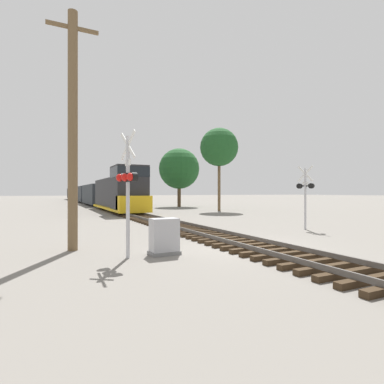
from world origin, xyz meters
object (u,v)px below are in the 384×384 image
(relay_cabinet, at_px, (164,237))
(utility_pole, at_px, (73,128))
(tree_far_right, at_px, (219,147))
(crossing_signal_far, at_px, (306,190))
(freight_train, at_px, (86,194))
(tree_mid_background, at_px, (179,169))
(crossing_signal_near, at_px, (127,182))

(relay_cabinet, bearing_deg, utility_pole, 142.69)
(utility_pole, height_order, tree_far_right, tree_far_right)
(crossing_signal_far, xyz_separation_m, tree_far_right, (4.22, 16.59, 4.97))
(freight_train, height_order, relay_cabinet, freight_train)
(crossing_signal_far, bearing_deg, relay_cabinet, 89.14)
(tree_far_right, bearing_deg, crossing_signal_far, -104.28)
(utility_pole, bearing_deg, relay_cabinet, -37.31)
(freight_train, height_order, tree_far_right, tree_far_right)
(utility_pole, distance_m, tree_mid_background, 33.07)
(crossing_signal_near, relative_size, tree_far_right, 0.44)
(tree_far_right, bearing_deg, tree_mid_background, 90.53)
(relay_cabinet, xyz_separation_m, tree_mid_background, (13.78, 30.72, 4.97))
(freight_train, bearing_deg, crossing_signal_far, -82.88)
(crossing_signal_far, relative_size, tree_far_right, 0.39)
(freight_train, bearing_deg, relay_cabinet, -93.61)
(crossing_signal_far, bearing_deg, freight_train, -10.65)
(freight_train, bearing_deg, crossing_signal_near, -94.97)
(crossing_signal_far, distance_m, utility_pole, 12.65)
(utility_pole, bearing_deg, crossing_signal_far, 3.85)
(crossing_signal_far, relative_size, tree_mid_background, 0.43)
(freight_train, relative_size, crossing_signal_near, 19.13)
(crossing_signal_near, xyz_separation_m, tree_far_right, (15.17, 19.55, 4.77))
(relay_cabinet, bearing_deg, crossing_signal_near, -179.03)
(utility_pole, relative_size, tree_far_right, 0.93)
(crossing_signal_near, xyz_separation_m, crossing_signal_far, (10.95, 2.96, -0.20))
(crossing_signal_near, relative_size, tree_mid_background, 0.48)
(relay_cabinet, bearing_deg, tree_far_right, 54.58)
(crossing_signal_near, distance_m, utility_pole, 3.28)
(freight_train, relative_size, tree_mid_background, 9.16)
(crossing_signal_far, xyz_separation_m, relay_cabinet, (-9.67, -2.94, -1.64))
(freight_train, xyz_separation_m, tree_far_right, (10.52, -33.83, 5.38))
(crossing_signal_near, distance_m, crossing_signal_far, 11.34)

